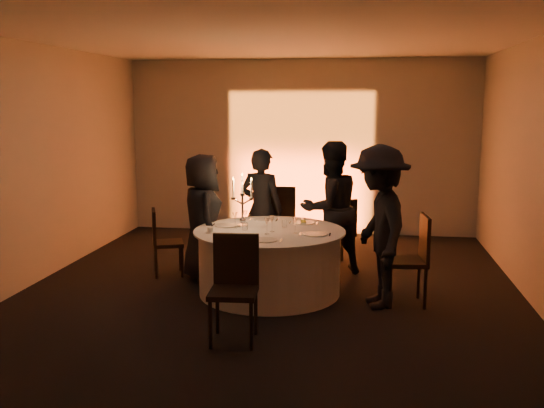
# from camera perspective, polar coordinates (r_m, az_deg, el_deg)

# --- Properties ---
(floor) EXTENTS (7.00, 7.00, 0.00)m
(floor) POSITION_cam_1_polar(r_m,az_deg,el_deg) (7.38, -0.24, -8.32)
(floor) COLOR black
(floor) RESTS_ON ground
(ceiling) EXTENTS (7.00, 7.00, 0.00)m
(ceiling) POSITION_cam_1_polar(r_m,az_deg,el_deg) (7.06, -0.25, 15.52)
(ceiling) COLOR silver
(ceiling) RESTS_ON wall_back
(wall_back) EXTENTS (7.00, 0.00, 7.00)m
(wall_back) POSITION_cam_1_polar(r_m,az_deg,el_deg) (10.52, 2.71, 5.37)
(wall_back) COLOR #ACA9A0
(wall_back) RESTS_ON floor
(wall_front) EXTENTS (7.00, 0.00, 7.00)m
(wall_front) POSITION_cam_1_polar(r_m,az_deg,el_deg) (3.69, -8.68, -2.53)
(wall_front) COLOR #ACA9A0
(wall_front) RESTS_ON floor
(wall_left) EXTENTS (0.00, 7.00, 7.00)m
(wall_left) POSITION_cam_1_polar(r_m,az_deg,el_deg) (8.09, -21.78, 3.44)
(wall_left) COLOR #ACA9A0
(wall_left) RESTS_ON floor
(wall_right) EXTENTS (0.00, 7.00, 7.00)m
(wall_right) POSITION_cam_1_polar(r_m,az_deg,el_deg) (7.24, 23.95, 2.66)
(wall_right) COLOR #ACA9A0
(wall_right) RESTS_ON floor
(uplighter_fixture) EXTENTS (0.25, 0.12, 0.10)m
(uplighter_fixture) POSITION_cam_1_polar(r_m,az_deg,el_deg) (10.44, 2.48, -2.72)
(uplighter_fixture) COLOR black
(uplighter_fixture) RESTS_ON floor
(banquet_table) EXTENTS (1.80, 1.80, 0.77)m
(banquet_table) POSITION_cam_1_polar(r_m,az_deg,el_deg) (7.27, -0.24, -5.44)
(banquet_table) COLOR black
(banquet_table) RESTS_ON floor
(chair_left) EXTENTS (0.50, 0.50, 0.88)m
(chair_left) POSITION_cam_1_polar(r_m,az_deg,el_deg) (8.11, -10.28, -3.22)
(chair_left) COLOR black
(chair_left) RESTS_ON floor
(chair_back_left) EXTENTS (0.49, 0.49, 1.07)m
(chair_back_left) POSITION_cam_1_polar(r_m,az_deg,el_deg) (8.87, 0.84, -1.21)
(chair_back_left) COLOR black
(chair_back_left) RESTS_ON floor
(chair_back_right) EXTENTS (0.57, 0.57, 0.96)m
(chair_back_right) POSITION_cam_1_polar(r_m,az_deg,el_deg) (8.43, 6.33, -2.32)
(chair_back_right) COLOR black
(chair_back_right) RESTS_ON floor
(chair_right) EXTENTS (0.49, 0.49, 1.02)m
(chair_right) POSITION_cam_1_polar(r_m,az_deg,el_deg) (7.02, 13.18, -4.61)
(chair_right) COLOR black
(chair_right) RESTS_ON floor
(chair_front) EXTENTS (0.47, 0.47, 1.02)m
(chair_front) POSITION_cam_1_polar(r_m,az_deg,el_deg) (5.86, -3.54, -7.25)
(chair_front) COLOR black
(chair_front) RESTS_ON floor
(guest_left) EXTENTS (0.81, 0.94, 1.62)m
(guest_left) POSITION_cam_1_polar(r_m,az_deg,el_deg) (7.79, -6.54, -1.27)
(guest_left) COLOR black
(guest_left) RESTS_ON floor
(guest_back_left) EXTENTS (0.69, 0.54, 1.66)m
(guest_back_left) POSITION_cam_1_polar(r_m,az_deg,el_deg) (8.20, -0.98, -0.53)
(guest_back_left) COLOR black
(guest_back_left) RESTS_ON floor
(guest_back_right) EXTENTS (1.09, 1.05, 1.77)m
(guest_back_right) POSITION_cam_1_polar(r_m,az_deg,el_deg) (8.00, 5.50, -0.42)
(guest_back_right) COLOR black
(guest_back_right) RESTS_ON floor
(guest_right) EXTENTS (0.91, 1.29, 1.81)m
(guest_right) POSITION_cam_1_polar(r_m,az_deg,el_deg) (6.80, 10.03, -2.11)
(guest_right) COLOR black
(guest_right) RESTS_ON floor
(plate_left) EXTENTS (0.36, 0.29, 0.01)m
(plate_left) POSITION_cam_1_polar(r_m,az_deg,el_deg) (7.44, -4.28, -2.02)
(plate_left) COLOR white
(plate_left) RESTS_ON banquet_table
(plate_back_left) EXTENTS (0.36, 0.25, 0.01)m
(plate_back_left) POSITION_cam_1_polar(r_m,az_deg,el_deg) (7.78, -0.80, -1.48)
(plate_back_left) COLOR white
(plate_back_left) RESTS_ON banquet_table
(plate_back_right) EXTENTS (0.35, 0.28, 0.08)m
(plate_back_right) POSITION_cam_1_polar(r_m,az_deg,el_deg) (7.58, 2.98, -1.70)
(plate_back_right) COLOR white
(plate_back_right) RESTS_ON banquet_table
(plate_right) EXTENTS (0.36, 0.29, 0.01)m
(plate_right) POSITION_cam_1_polar(r_m,az_deg,el_deg) (6.95, 4.07, -2.84)
(plate_right) COLOR white
(plate_right) RESTS_ON banquet_table
(plate_front) EXTENTS (0.36, 0.26, 0.01)m
(plate_front) POSITION_cam_1_polar(r_m,az_deg,el_deg) (6.64, -0.64, -3.41)
(plate_front) COLOR white
(plate_front) RESTS_ON banquet_table
(coffee_cup) EXTENTS (0.11, 0.11, 0.07)m
(coffee_cup) POSITION_cam_1_polar(r_m,az_deg,el_deg) (7.07, -5.83, -2.47)
(coffee_cup) COLOR white
(coffee_cup) RESTS_ON banquet_table
(candelabra) EXTENTS (0.28, 0.13, 0.66)m
(candelabra) POSITION_cam_1_polar(r_m,az_deg,el_deg) (7.37, -2.80, -0.35)
(candelabra) COLOR silver
(candelabra) RESTS_ON banquet_table
(wine_glass_a) EXTENTS (0.07, 0.07, 0.19)m
(wine_glass_a) POSITION_cam_1_polar(r_m,az_deg,el_deg) (6.93, -0.48, -1.75)
(wine_glass_a) COLOR white
(wine_glass_a) RESTS_ON banquet_table
(wine_glass_b) EXTENTS (0.07, 0.07, 0.19)m
(wine_glass_b) POSITION_cam_1_polar(r_m,az_deg,el_deg) (7.41, -2.53, -1.01)
(wine_glass_b) COLOR white
(wine_glass_b) RESTS_ON banquet_table
(wine_glass_c) EXTENTS (0.07, 0.07, 0.19)m
(wine_glass_c) POSITION_cam_1_polar(r_m,az_deg,el_deg) (6.97, 2.20, -1.68)
(wine_glass_c) COLOR white
(wine_glass_c) RESTS_ON banquet_table
(wine_glass_d) EXTENTS (0.07, 0.07, 0.19)m
(wine_glass_d) POSITION_cam_1_polar(r_m,az_deg,el_deg) (7.06, -0.01, -1.54)
(wine_glass_d) COLOR white
(wine_glass_d) RESTS_ON banquet_table
(wine_glass_e) EXTENTS (0.07, 0.07, 0.19)m
(wine_glass_e) POSITION_cam_1_polar(r_m,az_deg,el_deg) (7.29, -3.49, -1.20)
(wine_glass_e) COLOR white
(wine_glass_e) RESTS_ON banquet_table
(tumbler_a) EXTENTS (0.07, 0.07, 0.09)m
(tumbler_a) POSITION_cam_1_polar(r_m,az_deg,el_deg) (7.18, -2.56, -2.12)
(tumbler_a) COLOR white
(tumbler_a) RESTS_ON banquet_table
(tumbler_b) EXTENTS (0.07, 0.07, 0.09)m
(tumbler_b) POSITION_cam_1_polar(r_m,az_deg,el_deg) (7.32, 1.17, -1.87)
(tumbler_b) COLOR white
(tumbler_b) RESTS_ON banquet_table
(tumbler_c) EXTENTS (0.07, 0.07, 0.09)m
(tumbler_c) POSITION_cam_1_polar(r_m,az_deg,el_deg) (7.48, 2.93, -1.63)
(tumbler_c) COLOR white
(tumbler_c) RESTS_ON banquet_table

